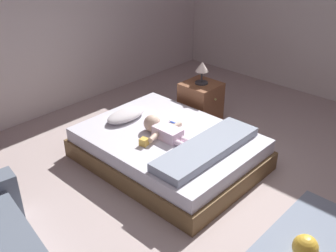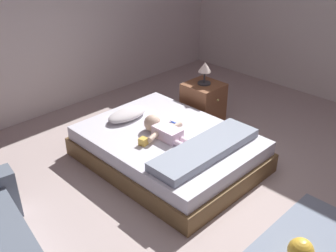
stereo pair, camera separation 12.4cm
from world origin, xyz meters
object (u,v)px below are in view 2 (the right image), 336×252
at_px(baby, 162,129).
at_px(toy_block, 143,141).
at_px(lamp, 205,69).
at_px(nightstand, 203,103).
at_px(toy_ball, 301,251).
at_px(pillow, 127,114).
at_px(bed, 168,149).
at_px(toothbrush, 175,123).

xyz_separation_m(baby, toy_block, (-0.27, 0.00, -0.03)).
relative_size(baby, toy_block, 7.02).
distance_m(baby, lamp, 1.18).
bearing_deg(nightstand, toy_block, -165.64).
height_order(nightstand, toy_ball, nightstand).
bearing_deg(toy_ball, nightstand, 58.79).
height_order(baby, lamp, lamp).
bearing_deg(pillow, bed, -82.89).
xyz_separation_m(pillow, toy_block, (-0.26, -0.57, -0.01)).
xyz_separation_m(lamp, toy_ball, (-1.29, -2.13, -0.62)).
distance_m(pillow, toothbrush, 0.56).
distance_m(nightstand, toy_ball, 2.49).
bearing_deg(lamp, baby, -162.20).
distance_m(bed, lamp, 1.23).
bearing_deg(toothbrush, toy_ball, -104.65).
xyz_separation_m(toothbrush, toy_block, (-0.56, -0.10, 0.03)).
relative_size(baby, lamp, 2.17).
bearing_deg(baby, pillow, 91.28).
xyz_separation_m(baby, toy_ball, (-0.20, -1.78, -0.32)).
bearing_deg(baby, toy_ball, -96.46).
height_order(pillow, toy_ball, pillow).
relative_size(bed, nightstand, 3.55).
relative_size(toothbrush, nightstand, 0.26).
bearing_deg(toy_ball, bed, 81.48).
xyz_separation_m(baby, toothbrush, (0.29, 0.10, -0.06)).
bearing_deg(pillow, toy_ball, -94.59).
bearing_deg(baby, bed, -21.11).
bearing_deg(toy_ball, toy_block, 92.36).
bearing_deg(toy_ball, baby, 83.54).
height_order(lamp, toy_block, lamp).
bearing_deg(toothbrush, toy_block, -170.08).
bearing_deg(toothbrush, bed, -151.71).
bearing_deg(lamp, toy_block, -165.63).
height_order(toothbrush, toy_ball, toothbrush).
relative_size(toy_ball, toy_block, 2.32).
relative_size(lamp, toy_block, 3.23).
height_order(bed, toy_block, toy_block).
distance_m(bed, baby, 0.27).
bearing_deg(nightstand, baby, -162.20).
xyz_separation_m(bed, nightstand, (1.03, 0.37, 0.09)).
xyz_separation_m(pillow, lamp, (1.10, -0.22, 0.32)).
height_order(toy_ball, toy_block, toy_block).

